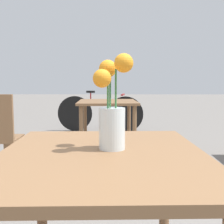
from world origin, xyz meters
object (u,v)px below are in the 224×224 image
at_px(bicycle, 100,113).
at_px(flower_vase, 112,113).
at_px(table_back, 107,109).
at_px(table_front, 102,182).

bearing_deg(bicycle, flower_vase, -86.25).
height_order(table_back, bicycle, bicycle).
height_order(flower_vase, table_back, flower_vase).
relative_size(table_front, flower_vase, 2.52).
bearing_deg(table_back, table_front, -88.78).
xyz_separation_m(table_front, flower_vase, (0.03, 0.05, 0.24)).
bearing_deg(table_front, table_back, 91.22).
bearing_deg(bicycle, table_back, -83.48).
bearing_deg(table_back, bicycle, 96.52).
distance_m(flower_vase, bicycle, 4.35).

